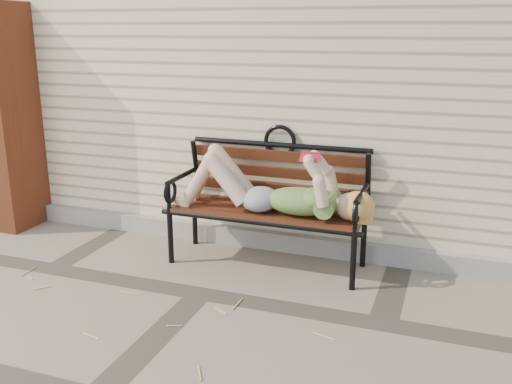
% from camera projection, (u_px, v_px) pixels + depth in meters
% --- Properties ---
extents(ground, '(80.00, 80.00, 0.00)m').
position_uv_depth(ground, '(201.00, 294.00, 3.96)').
color(ground, gray).
rests_on(ground, ground).
extents(house_wall, '(8.00, 4.00, 3.00)m').
position_uv_depth(house_wall, '(313.00, 54.00, 6.26)').
color(house_wall, beige).
rests_on(house_wall, ground).
extents(foundation_strip, '(8.00, 0.10, 0.15)m').
position_uv_depth(foundation_strip, '(249.00, 237.00, 4.82)').
color(foundation_strip, gray).
rests_on(foundation_strip, ground).
extents(brick_pillar, '(0.50, 0.50, 2.00)m').
position_uv_depth(brick_pillar, '(1.00, 118.00, 5.11)').
color(brick_pillar, brown).
rests_on(brick_pillar, ground).
extents(garden_bench, '(1.62, 0.65, 1.05)m').
position_uv_depth(garden_bench, '(271.00, 188.00, 4.39)').
color(garden_bench, black).
rests_on(garden_bench, ground).
extents(reading_woman, '(1.53, 0.35, 0.48)m').
position_uv_depth(reading_woman, '(267.00, 188.00, 4.26)').
color(reading_woman, '#0A444C').
rests_on(reading_woman, ground).
extents(straw_scatter, '(2.88, 1.65, 0.01)m').
position_uv_depth(straw_scatter, '(76.00, 337.00, 3.40)').
color(straw_scatter, '#D7CD68').
rests_on(straw_scatter, ground).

